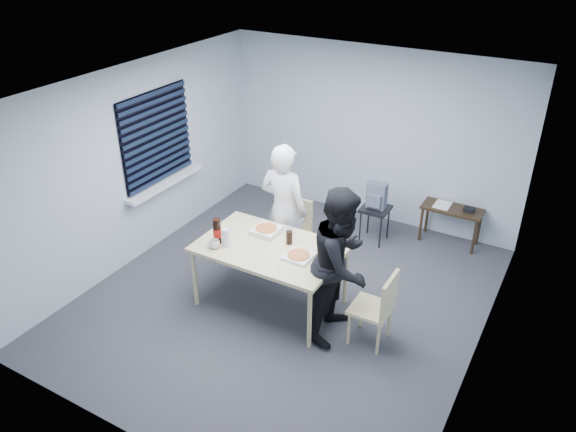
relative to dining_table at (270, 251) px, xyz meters
The scene contains 19 objects.
room 2.28m from the dining_table, 163.97° to the left, with size 5.00×5.00×5.00m.
dining_table is the anchor object (origin of this frame).
chair_far 1.04m from the dining_table, 102.93° to the left, with size 0.42×0.42×0.89m.
chair_right 1.39m from the dining_table, ahead, with size 0.42×0.42×0.89m.
person_white 0.77m from the dining_table, 107.71° to the left, with size 0.65×0.42×1.77m, color silver.
person_black 0.93m from the dining_table, ahead, with size 0.86×0.47×1.77m, color black.
side_table 2.90m from the dining_table, 59.26° to the left, with size 0.83×0.37×0.55m.
stool 2.09m from the dining_table, 75.36° to the left, with size 0.38×0.38×0.53m.
backpack 2.05m from the dining_table, 75.28° to the left, with size 0.27×0.20×0.38m.
pizza_box_a 0.32m from the dining_table, 128.93° to the left, with size 0.31×0.31×0.08m.
pizza_box_b 0.41m from the dining_table, ahead, with size 0.30×0.30×0.04m.
mug_a 0.64m from the dining_table, 147.87° to the right, with size 0.12×0.12×0.10m, color silver.
mug_b 0.37m from the dining_table, 80.92° to the left, with size 0.10×0.10×0.09m, color silver.
cola_glass 0.27m from the dining_table, 46.21° to the left, with size 0.07×0.07×0.16m, color black.
soda_bottle 0.65m from the dining_table, 158.46° to the right, with size 0.10×0.10×0.31m.
plastic_cups 0.53m from the dining_table, 153.30° to the right, with size 0.09×0.09×0.21m, color silver.
rubber_band 0.41m from the dining_table, 44.64° to the right, with size 0.05×0.05×0.00m, color red.
papers 2.83m from the dining_table, 62.06° to the left, with size 0.22×0.29×0.00m, color white.
black_box 3.01m from the dining_table, 55.64° to the left, with size 0.14×0.10×0.06m, color black.
Camera 1 is at (2.78, -4.87, 4.20)m, focal length 35.00 mm.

